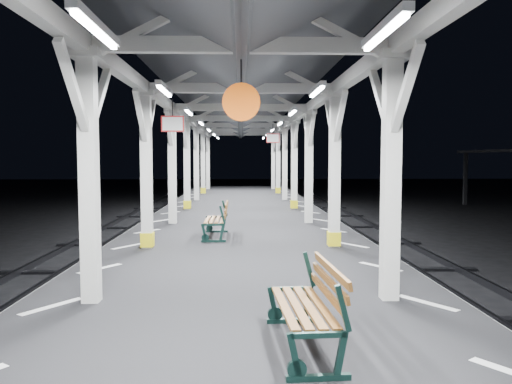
{
  "coord_description": "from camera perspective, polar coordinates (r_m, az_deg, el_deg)",
  "views": [
    {
      "loc": [
        -0.01,
        -8.6,
        2.92
      ],
      "look_at": [
        0.31,
        1.87,
        2.2
      ],
      "focal_mm": 35.0,
      "sensor_mm": 36.0,
      "label": 1
    }
  ],
  "objects": [
    {
      "name": "ground",
      "position": [
        9.08,
        -1.67,
        -14.83
      ],
      "size": [
        120.0,
        120.0,
        0.0
      ],
      "primitive_type": "plane",
      "color": "black",
      "rests_on": "ground"
    },
    {
      "name": "platform",
      "position": [
        8.93,
        -1.68,
        -11.79
      ],
      "size": [
        6.0,
        50.0,
        1.0
      ],
      "primitive_type": "cube",
      "color": "black",
      "rests_on": "ground"
    },
    {
      "name": "hazard_stripes_left",
      "position": [
        9.14,
        -17.4,
        -8.35
      ],
      "size": [
        1.0,
        48.0,
        0.01
      ],
      "primitive_type": "cube",
      "color": "silver",
      "rests_on": "platform"
    },
    {
      "name": "hazard_stripes_right",
      "position": [
        9.15,
        14.02,
        -8.28
      ],
      "size": [
        1.0,
        48.0,
        0.01
      ],
      "primitive_type": "cube",
      "color": "silver",
      "rests_on": "platform"
    },
    {
      "name": "canopy",
      "position": [
        8.74,
        -1.73,
        14.73
      ],
      "size": [
        5.4,
        49.0,
        4.65
      ],
      "color": "silver",
      "rests_on": "platform"
    },
    {
      "name": "bench_near",
      "position": [
        5.17,
        6.4,
        -12.57
      ],
      "size": [
        0.67,
        1.6,
        0.85
      ],
      "rotation": [
        0.0,
        0.0,
        0.06
      ],
      "color": "black",
      "rests_on": "platform"
    },
    {
      "name": "bench_mid",
      "position": [
        12.1,
        -4.27,
        -3.05
      ],
      "size": [
        0.59,
        1.56,
        0.85
      ],
      "rotation": [
        0.0,
        0.0,
        -0.0
      ],
      "color": "black",
      "rests_on": "platform"
    }
  ]
}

